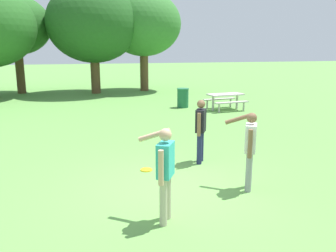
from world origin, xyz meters
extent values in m
plane|color=#609947|center=(0.00, 0.00, 0.00)|extent=(120.00, 120.00, 0.00)
cylinder|color=#B7AD93|center=(-0.56, -1.53, 0.41)|extent=(0.13, 0.13, 0.82)
cylinder|color=#B7AD93|center=(-0.43, -1.31, 0.41)|extent=(0.13, 0.13, 0.82)
cube|color=#33B2AD|center=(-0.50, -1.42, 1.11)|extent=(0.38, 0.44, 0.58)
sphere|color=tan|center=(-0.50, -1.42, 1.53)|extent=(0.21, 0.21, 0.21)
cylinder|color=tan|center=(-0.63, -1.65, 1.06)|extent=(0.09, 0.09, 0.58)
cylinder|color=tan|center=(-0.60, -1.06, 1.45)|extent=(0.54, 0.37, 0.28)
cylinder|color=#1E234C|center=(1.25, 1.51, 0.41)|extent=(0.13, 0.13, 0.82)
cylinder|color=#1E234C|center=(1.11, 1.29, 0.41)|extent=(0.13, 0.13, 0.82)
cube|color=black|center=(1.18, 1.40, 1.11)|extent=(0.38, 0.44, 0.58)
sphere|color=brown|center=(1.18, 1.40, 1.53)|extent=(0.21, 0.21, 0.21)
cylinder|color=brown|center=(1.31, 1.62, 1.06)|extent=(0.09, 0.09, 0.58)
cylinder|color=brown|center=(1.05, 1.18, 1.06)|extent=(0.09, 0.09, 0.58)
cylinder|color=gray|center=(1.48, -0.64, 0.41)|extent=(0.13, 0.13, 0.82)
cylinder|color=gray|center=(1.61, -0.41, 0.41)|extent=(0.13, 0.13, 0.82)
cube|color=white|center=(1.55, -0.52, 1.11)|extent=(0.38, 0.44, 0.58)
sphere|color=brown|center=(1.55, -0.52, 1.53)|extent=(0.21, 0.21, 0.21)
cylinder|color=brown|center=(1.41, -0.75, 1.06)|extent=(0.09, 0.09, 0.58)
cylinder|color=brown|center=(1.44, -0.16, 1.45)|extent=(0.54, 0.37, 0.28)
cylinder|color=yellow|center=(-0.29, 1.18, 0.01)|extent=(0.29, 0.29, 0.03)
cube|color=beige|center=(5.10, 8.49, 0.74)|extent=(1.78, 0.95, 0.06)
cube|color=#B6B2A8|center=(5.17, 7.92, 0.44)|extent=(1.72, 0.46, 0.05)
cube|color=#B6B2A8|center=(5.03, 9.07, 0.44)|extent=(1.72, 0.46, 0.05)
cylinder|color=#B6B2A8|center=(4.44, 8.41, 0.35)|extent=(0.11, 0.11, 0.71)
cylinder|color=#B6B2A8|center=(4.51, 7.84, 0.21)|extent=(0.09, 0.09, 0.41)
cylinder|color=#B6B2A8|center=(4.37, 8.99, 0.21)|extent=(0.09, 0.09, 0.41)
cylinder|color=#B6B2A8|center=(5.76, 8.57, 0.35)|extent=(0.11, 0.11, 0.71)
cylinder|color=#B6B2A8|center=(5.82, 7.99, 0.21)|extent=(0.09, 0.09, 0.41)
cylinder|color=#B6B2A8|center=(5.69, 9.15, 0.21)|extent=(0.09, 0.09, 0.41)
cylinder|color=#1E663D|center=(3.34, 9.67, 0.45)|extent=(0.56, 0.56, 0.90)
cylinder|color=#287A4B|center=(3.34, 9.67, 0.93)|extent=(0.59, 0.59, 0.06)
cylinder|color=brown|center=(-5.15, 17.75, 1.56)|extent=(0.53, 0.53, 3.11)
ellipsoid|color=#286023|center=(-5.15, 17.75, 4.30)|extent=(4.31, 4.31, 3.67)
cylinder|color=brown|center=(-0.45, 16.50, 1.41)|extent=(0.59, 0.59, 2.83)
ellipsoid|color=#21511E|center=(-0.45, 16.50, 4.42)|extent=(5.80, 5.80, 4.93)
cylinder|color=brown|center=(2.88, 17.01, 1.55)|extent=(0.56, 0.56, 3.10)
ellipsoid|color=#33702D|center=(2.88, 17.01, 4.48)|extent=(5.02, 5.02, 4.27)
camera|label=1|loc=(-1.90, -6.71, 2.92)|focal=37.22mm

